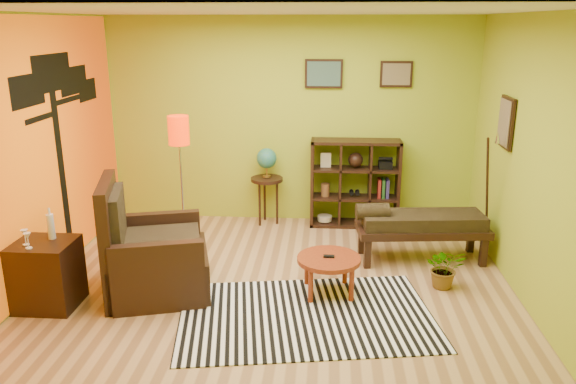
# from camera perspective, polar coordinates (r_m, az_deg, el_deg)

# --- Properties ---
(ground) EXTENTS (5.00, 5.00, 0.00)m
(ground) POSITION_cam_1_polar(r_m,az_deg,el_deg) (6.02, -1.29, -9.80)
(ground) COLOR tan
(ground) RESTS_ON ground
(room_shell) EXTENTS (5.04, 4.54, 2.82)m
(room_shell) POSITION_cam_1_polar(r_m,az_deg,el_deg) (5.48, -2.37, 7.39)
(room_shell) COLOR #9DB527
(room_shell) RESTS_ON ground
(zebra_rug) EXTENTS (2.62, 1.90, 0.01)m
(zebra_rug) POSITION_cam_1_polar(r_m,az_deg,el_deg) (5.51, 1.83, -12.41)
(zebra_rug) COLOR white
(zebra_rug) RESTS_ON ground
(coffee_table) EXTENTS (0.65, 0.65, 0.42)m
(coffee_table) POSITION_cam_1_polar(r_m,az_deg,el_deg) (5.80, 4.17, -7.13)
(coffee_table) COLOR maroon
(coffee_table) RESTS_ON ground
(armchair) EXTENTS (1.23, 1.22, 1.22)m
(armchair) POSITION_cam_1_polar(r_m,az_deg,el_deg) (5.98, -13.80, -6.59)
(armchair) COLOR black
(armchair) RESTS_ON ground
(side_cabinet) EXTENTS (0.57, 0.52, 0.99)m
(side_cabinet) POSITION_cam_1_polar(r_m,az_deg,el_deg) (6.03, -23.30, -7.64)
(side_cabinet) COLOR black
(side_cabinet) RESTS_ON ground
(floor_lamp) EXTENTS (0.25, 0.25, 1.67)m
(floor_lamp) POSITION_cam_1_polar(r_m,az_deg,el_deg) (6.70, -10.98, 4.92)
(floor_lamp) COLOR silver
(floor_lamp) RESTS_ON ground
(globe_table) EXTENTS (0.44, 0.44, 1.07)m
(globe_table) POSITION_cam_1_polar(r_m,az_deg,el_deg) (7.66, -2.17, 2.55)
(globe_table) COLOR black
(globe_table) RESTS_ON ground
(cube_shelf) EXTENTS (1.20, 0.35, 1.20)m
(cube_shelf) POSITION_cam_1_polar(r_m,az_deg,el_deg) (7.69, 6.90, 0.87)
(cube_shelf) COLOR black
(cube_shelf) RESTS_ON ground
(bench) EXTENTS (1.57, 0.69, 0.70)m
(bench) POSITION_cam_1_polar(r_m,az_deg,el_deg) (6.73, 13.14, -3.17)
(bench) COLOR black
(bench) RESTS_ON ground
(potted_plant) EXTENTS (0.41, 0.45, 0.35)m
(potted_plant) POSITION_cam_1_polar(r_m,az_deg,el_deg) (6.21, 15.61, -7.82)
(potted_plant) COLOR #26661E
(potted_plant) RESTS_ON ground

